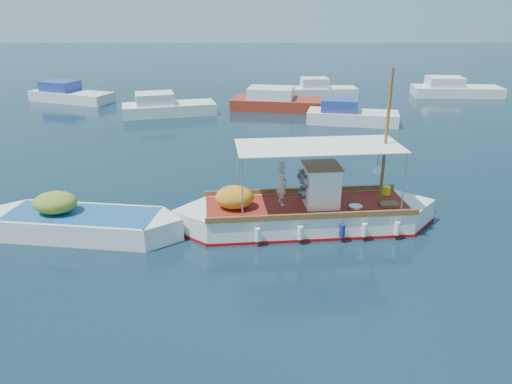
{
  "coord_description": "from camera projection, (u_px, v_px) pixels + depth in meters",
  "views": [
    {
      "loc": [
        -1.34,
        -16.29,
        7.86
      ],
      "look_at": [
        -1.22,
        0.0,
        1.49
      ],
      "focal_mm": 35.0,
      "sensor_mm": 36.0,
      "label": 1
    }
  ],
  "objects": [
    {
      "name": "bg_boat_nw",
      "position": [
        166.0,
        108.0,
        35.62
      ],
      "size": [
        6.89,
        3.94,
        1.8
      ],
      "rotation": [
        0.0,
        0.0,
        0.25
      ],
      "color": "silver",
      "rests_on": "ground"
    },
    {
      "name": "dinghy",
      "position": [
        81.0,
        225.0,
        17.6
      ],
      "size": [
        7.24,
        2.77,
        1.78
      ],
      "rotation": [
        0.0,
        0.0,
        -0.14
      ],
      "color": "white",
      "rests_on": "ground"
    },
    {
      "name": "bg_boat_n",
      "position": [
        284.0,
        103.0,
        37.39
      ],
      "size": [
        8.59,
        4.14,
        1.8
      ],
      "rotation": [
        0.0,
        0.0,
        -0.17
      ],
      "color": "maroon",
      "rests_on": "ground"
    },
    {
      "name": "bg_boat_ne",
      "position": [
        350.0,
        116.0,
        33.21
      ],
      "size": [
        6.24,
        3.41,
        1.8
      ],
      "rotation": [
        0.0,
        0.0,
        -0.21
      ],
      "color": "silver",
      "rests_on": "ground"
    },
    {
      "name": "bg_boat_e",
      "position": [
        454.0,
        90.0,
        42.43
      ],
      "size": [
        7.43,
        3.08,
        1.8
      ],
      "rotation": [
        0.0,
        0.0,
        -0.07
      ],
      "color": "silver",
      "rests_on": "ground"
    },
    {
      "name": "ground",
      "position": [
        290.0,
        230.0,
        18.04
      ],
      "size": [
        160.0,
        160.0,
        0.0
      ],
      "primitive_type": "plane",
      "color": "black",
      "rests_on": "ground"
    },
    {
      "name": "bg_boat_far_n",
      "position": [
        322.0,
        91.0,
        41.99
      ],
      "size": [
        5.58,
        2.32,
        1.8
      ],
      "rotation": [
        0.0,
        0.0,
        0.06
      ],
      "color": "silver",
      "rests_on": "ground"
    },
    {
      "name": "bg_boat_far_w",
      "position": [
        69.0,
        95.0,
        40.21
      ],
      "size": [
        7.18,
        4.7,
        1.8
      ],
      "rotation": [
        0.0,
        0.0,
        -0.39
      ],
      "color": "silver",
      "rests_on": "ground"
    },
    {
      "name": "fishing_caique",
      "position": [
        305.0,
        214.0,
        18.13
      ],
      "size": [
        9.64,
        3.24,
        5.9
      ],
      "rotation": [
        0.0,
        0.0,
        0.09
      ],
      "color": "white",
      "rests_on": "ground"
    }
  ]
}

